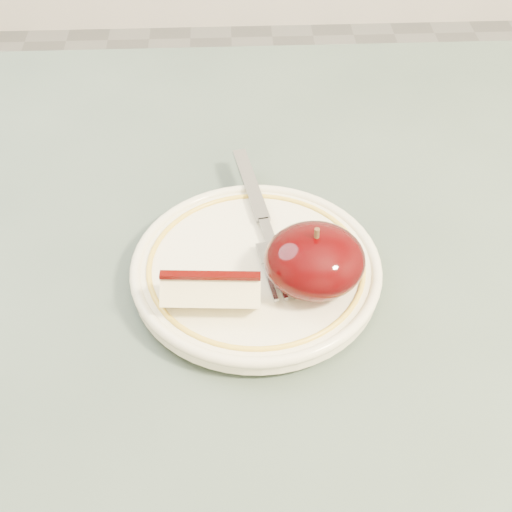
{
  "coord_description": "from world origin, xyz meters",
  "views": [
    {
      "loc": [
        -0.02,
        -0.34,
        1.17
      ],
      "look_at": [
        0.0,
        0.06,
        0.78
      ],
      "focal_mm": 50.0,
      "sensor_mm": 36.0,
      "label": 1
    }
  ],
  "objects_px": {
    "table": "(257,405)",
    "apple_half": "(315,260)",
    "plate": "(256,269)",
    "fork": "(264,221)"
  },
  "relations": [
    {
      "from": "plate",
      "to": "fork",
      "type": "bearing_deg",
      "value": 79.46
    },
    {
      "from": "apple_half",
      "to": "fork",
      "type": "bearing_deg",
      "value": 117.41
    },
    {
      "from": "table",
      "to": "apple_half",
      "type": "height_order",
      "value": "apple_half"
    },
    {
      "from": "table",
      "to": "plate",
      "type": "height_order",
      "value": "plate"
    },
    {
      "from": "plate",
      "to": "fork",
      "type": "relative_size",
      "value": 1.05
    },
    {
      "from": "apple_half",
      "to": "plate",
      "type": "bearing_deg",
      "value": 154.63
    },
    {
      "from": "table",
      "to": "fork",
      "type": "distance_m",
      "value": 0.15
    },
    {
      "from": "plate",
      "to": "fork",
      "type": "height_order",
      "value": "fork"
    },
    {
      "from": "table",
      "to": "fork",
      "type": "bearing_deg",
      "value": 84.56
    },
    {
      "from": "table",
      "to": "apple_half",
      "type": "xyz_separation_m",
      "value": [
        0.04,
        0.04,
        0.13
      ]
    }
  ]
}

